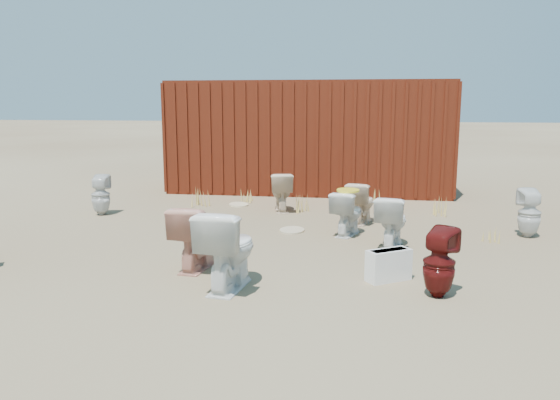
# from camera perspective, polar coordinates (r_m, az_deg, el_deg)

# --- Properties ---
(ground) EXTENTS (100.00, 100.00, 0.00)m
(ground) POSITION_cam_1_polar(r_m,az_deg,el_deg) (7.47, -0.69, -4.96)
(ground) COLOR brown
(ground) RESTS_ON ground
(shipping_container) EXTENTS (6.00, 2.40, 2.40)m
(shipping_container) POSITION_cam_1_polar(r_m,az_deg,el_deg) (12.39, 3.20, 6.68)
(shipping_container) COLOR #51180D
(shipping_container) RESTS_ON ground
(toilet_front_pink) EXTENTS (0.51, 0.80, 0.77)m
(toilet_front_pink) POSITION_cam_1_polar(r_m,az_deg,el_deg) (6.52, -8.76, -3.83)
(toilet_front_pink) COLOR tan
(toilet_front_pink) RESTS_ON ground
(toilet_front_c) EXTENTS (0.59, 0.90, 0.86)m
(toilet_front_c) POSITION_cam_1_polar(r_m,az_deg,el_deg) (5.78, -5.44, -5.11)
(toilet_front_c) COLOR white
(toilet_front_c) RESTS_ON ground
(toilet_front_maroon) EXTENTS (0.45, 0.45, 0.72)m
(toilet_front_maroon) POSITION_cam_1_polar(r_m,az_deg,el_deg) (5.75, 16.30, -6.30)
(toilet_front_maroon) COLOR #510F0D
(toilet_front_maroon) RESTS_ON ground
(toilet_front_e) EXTENTS (0.53, 0.76, 0.71)m
(toilet_front_e) POSITION_cam_1_polar(r_m,az_deg,el_deg) (7.58, 11.58, -2.19)
(toilet_front_e) COLOR white
(toilet_front_e) RESTS_ON ground
(toilet_back_a) EXTENTS (0.36, 0.37, 0.71)m
(toilet_back_a) POSITION_cam_1_polar(r_m,az_deg,el_deg) (10.03, -18.23, 0.49)
(toilet_back_a) COLOR silver
(toilet_back_a) RESTS_ON ground
(toilet_back_beige_left) EXTENTS (0.53, 0.76, 0.71)m
(toilet_back_beige_left) POSITION_cam_1_polar(r_m,az_deg,el_deg) (9.87, 0.12, 0.87)
(toilet_back_beige_left) COLOR beige
(toilet_back_beige_left) RESTS_ON ground
(toilet_back_beige_right) EXTENTS (0.54, 0.74, 0.68)m
(toilet_back_beige_right) POSITION_cam_1_polar(r_m,az_deg,el_deg) (8.97, 8.49, -0.28)
(toilet_back_beige_right) COLOR beige
(toilet_back_beige_right) RESTS_ON ground
(toilet_back_yellowlid) EXTENTS (0.56, 0.73, 0.66)m
(toilet_back_yellowlid) POSITION_cam_1_polar(r_m,az_deg,el_deg) (8.15, 7.07, -1.37)
(toilet_back_yellowlid) COLOR white
(toilet_back_yellowlid) RESTS_ON ground
(toilet_back_e) EXTENTS (0.35, 0.36, 0.71)m
(toilet_back_e) POSITION_cam_1_polar(r_m,az_deg,el_deg) (8.74, 24.60, -1.26)
(toilet_back_e) COLOR silver
(toilet_back_e) RESTS_ON ground
(yellow_lid) EXTENTS (0.33, 0.42, 0.02)m
(yellow_lid) POSITION_cam_1_polar(r_m,az_deg,el_deg) (8.09, 7.12, 1.01)
(yellow_lid) COLOR yellow
(yellow_lid) RESTS_ON toilet_back_yellowlid
(loose_tank) EXTENTS (0.53, 0.45, 0.35)m
(loose_tank) POSITION_cam_1_polar(r_m,az_deg,el_deg) (6.19, 11.28, -6.69)
(loose_tank) COLOR silver
(loose_tank) RESTS_ON ground
(loose_lid_near) EXTENTS (0.39, 0.50, 0.02)m
(loose_lid_near) POSITION_cam_1_polar(r_m,az_deg,el_deg) (8.40, 1.26, -3.17)
(loose_lid_near) COLOR #BFAF8B
(loose_lid_near) RESTS_ON ground
(loose_lid_far) EXTENTS (0.53, 0.58, 0.02)m
(loose_lid_far) POSITION_cam_1_polar(r_m,az_deg,el_deg) (10.52, -4.34, -0.48)
(loose_lid_far) COLOR beige
(loose_lid_far) RESTS_ON ground
(weed_clump_a) EXTENTS (0.36, 0.36, 0.33)m
(weed_clump_a) POSITION_cam_1_polar(r_m,az_deg,el_deg) (10.52, -8.24, 0.29)
(weed_clump_a) COLOR tan
(weed_clump_a) RESTS_ON ground
(weed_clump_b) EXTENTS (0.32, 0.32, 0.30)m
(weed_clump_b) POSITION_cam_1_polar(r_m,az_deg,el_deg) (9.85, 2.44, -0.37)
(weed_clump_b) COLOR tan
(weed_clump_b) RESTS_ON ground
(weed_clump_c) EXTENTS (0.36, 0.36, 0.29)m
(weed_clump_c) POSITION_cam_1_polar(r_m,az_deg,el_deg) (9.95, 16.08, -0.68)
(weed_clump_c) COLOR tan
(weed_clump_c) RESTS_ON ground
(weed_clump_d) EXTENTS (0.30, 0.30, 0.23)m
(weed_clump_d) POSITION_cam_1_polar(r_m,az_deg,el_deg) (10.84, -3.72, 0.41)
(weed_clump_d) COLOR tan
(weed_clump_d) RESTS_ON ground
(weed_clump_e) EXTENTS (0.34, 0.34, 0.26)m
(weed_clump_e) POSITION_cam_1_polar(r_m,az_deg,el_deg) (10.77, 9.71, 0.29)
(weed_clump_e) COLOR tan
(weed_clump_e) RESTS_ON ground
(weed_clump_f) EXTENTS (0.28, 0.28, 0.21)m
(weed_clump_f) POSITION_cam_1_polar(r_m,az_deg,el_deg) (8.32, 21.13, -3.35)
(weed_clump_f) COLOR tan
(weed_clump_f) RESTS_ON ground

